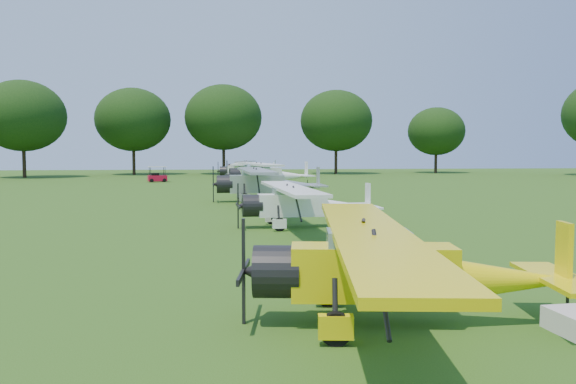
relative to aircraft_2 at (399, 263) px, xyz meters
name	(u,v)px	position (x,y,z in m)	size (l,w,h in m)	color
ground	(285,221)	(-0.21, 15.30, -1.11)	(160.00, 160.00, 0.00)	#2B4C13
tree_belt	(363,42)	(3.36, 15.46, 6.92)	(137.36, 130.27, 14.52)	#311E13
aircraft_2	(399,263)	(0.00, 0.00, 0.00)	(6.12, 9.70, 1.90)	yellow
aircraft_3	(303,201)	(0.29, 13.32, -0.04)	(5.87, 9.34, 1.84)	white
aircraft_4	(265,181)	(-0.23, 25.67, 0.19)	(7.12, 11.32, 2.24)	silver
aircraft_5	(266,172)	(1.01, 39.06, 0.27)	(7.61, 12.09, 2.37)	white
aircraft_6	(245,170)	(-0.15, 53.17, 0.10)	(6.65, 10.58, 2.08)	white
aircraft_7	(250,166)	(1.11, 64.90, 0.15)	(6.97, 11.02, 2.17)	silver
golf_cart	(157,177)	(-9.59, 50.90, -0.57)	(2.14, 1.60, 1.64)	red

